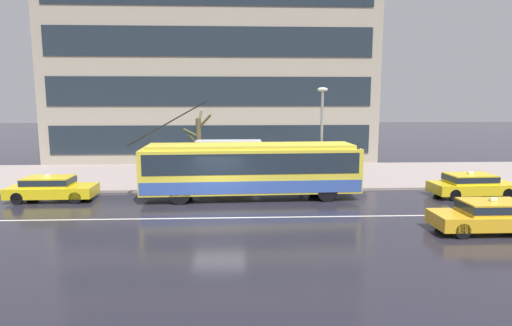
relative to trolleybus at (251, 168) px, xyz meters
name	(u,v)px	position (x,y,z in m)	size (l,w,h in m)	color
ground_plane	(219,211)	(-1.63, -2.69, -1.61)	(160.00, 160.00, 0.00)	#23212C
sidewalk_slab	(224,175)	(-1.63, 6.60, -1.54)	(80.00, 10.00, 0.14)	gray
lane_centre_line	(218,218)	(-1.63, -3.89, -1.61)	(72.00, 0.14, 0.01)	silver
trolleybus	(251,168)	(0.00, 0.00, 0.00)	(12.17, 2.97, 5.20)	yellow
taxi_queued_behind_bus	(51,187)	(-10.52, -0.11, -0.91)	(4.38, 1.82, 1.39)	yellow
taxi_oncoming_far	(489,215)	(9.31, -6.41, -0.91)	(4.33, 1.77, 1.39)	gold
taxi_ahead_of_bus	(471,184)	(12.00, -0.29, -0.91)	(4.49, 1.99, 1.39)	yellow
bus_shelter	(229,152)	(-1.26, 3.53, 0.48)	(3.96, 1.57, 2.66)	gray
pedestrian_at_shelter	(303,156)	(3.40, 4.00, 0.13)	(1.44, 1.44, 1.97)	navy
pedestrian_approaching_curb	(240,157)	(-0.56, 4.28, 0.03)	(1.19, 1.19, 1.89)	#4F514B
street_lamp	(322,128)	(4.19, 2.13, 2.03)	(0.60, 0.32, 5.82)	gray
street_tree_bare	(199,146)	(-3.17, 4.37, 0.78)	(1.85, 1.47, 4.44)	brown
office_tower_corner_left	(214,28)	(-2.77, 17.62, 10.08)	(27.39, 12.36, 23.37)	#A09785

